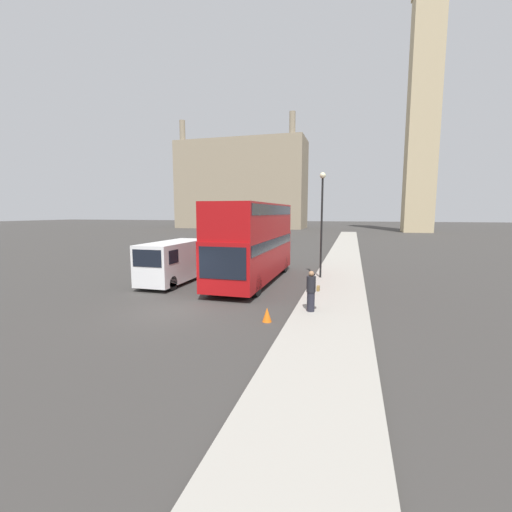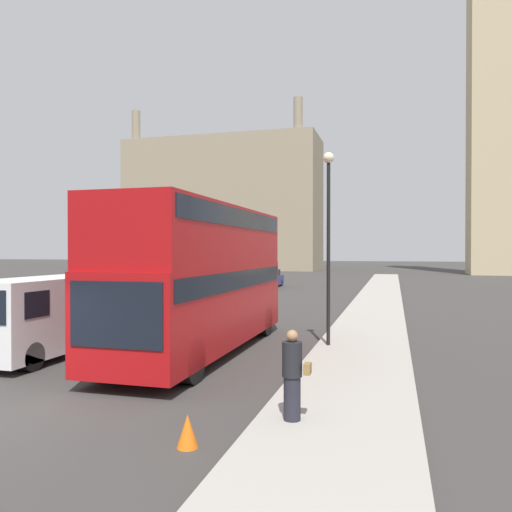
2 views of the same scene
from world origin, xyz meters
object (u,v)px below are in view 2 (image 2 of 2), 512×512
at_px(red_double_decker_bus, 202,272).
at_px(pedestrian, 293,375).
at_px(street_lamp, 328,220).
at_px(parked_sedan, 269,279).
at_px(clock_tower, 492,25).
at_px(white_van, 48,314).

relative_size(red_double_decker_bus, pedestrian, 6.22).
distance_m(street_lamp, parked_sedan, 28.34).
bearing_deg(pedestrian, parked_sedan, 104.77).
relative_size(clock_tower, parked_sedan, 14.19).
relative_size(red_double_decker_bus, street_lamp, 1.62).
height_order(red_double_decker_bus, white_van, red_double_decker_bus).
xyz_separation_m(clock_tower, red_double_decker_bus, (-18.50, -58.83, -31.23)).
distance_m(red_double_decker_bus, street_lamp, 4.45).
bearing_deg(pedestrian, red_double_decker_bus, 124.87).
bearing_deg(street_lamp, pedestrian, -87.72).
relative_size(clock_tower, pedestrian, 39.83).
height_order(clock_tower, white_van, clock_tower).
bearing_deg(parked_sedan, pedestrian, -75.23).
relative_size(clock_tower, white_van, 12.06).
bearing_deg(pedestrian, white_van, 154.24).
distance_m(red_double_decker_bus, parked_sedan, 28.78).
xyz_separation_m(white_van, parked_sedan, (-0.54, 30.11, -0.59)).
relative_size(pedestrian, parked_sedan, 0.36).
bearing_deg(clock_tower, red_double_decker_bus, -107.46).
relative_size(red_double_decker_bus, white_van, 1.88).
bearing_deg(red_double_decker_bus, parked_sedan, 99.83).
bearing_deg(parked_sedan, clock_tower, 52.53).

